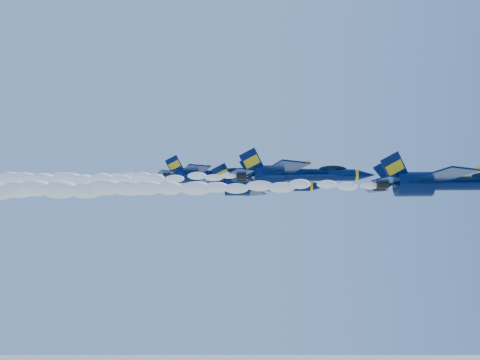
{
  "coord_description": "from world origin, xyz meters",
  "views": [
    {
      "loc": [
        -3.5,
        -70.25,
        136.2
      ],
      "look_at": [
        -4.74,
        -1.45,
        152.37
      ],
      "focal_mm": 35.0,
      "sensor_mm": 36.0,
      "label": 1
    }
  ],
  "objects_px": {
    "jet_second": "(297,175)",
    "jet_fourth": "(208,175)",
    "jet_lead": "(446,183)",
    "jet_third": "(261,186)"
  },
  "relations": [
    {
      "from": "jet_second",
      "to": "jet_fourth",
      "type": "xyz_separation_m",
      "value": [
        -14.24,
        16.66,
        4.2
      ]
    },
    {
      "from": "jet_lead",
      "to": "jet_fourth",
      "type": "distance_m",
      "value": 41.48
    },
    {
      "from": "jet_third",
      "to": "jet_fourth",
      "type": "xyz_separation_m",
      "value": [
        -9.3,
        9.09,
        4.12
      ]
    },
    {
      "from": "jet_lead",
      "to": "jet_third",
      "type": "relative_size",
      "value": 1.04
    },
    {
      "from": "jet_second",
      "to": "jet_third",
      "type": "height_order",
      "value": "jet_second"
    },
    {
      "from": "jet_third",
      "to": "jet_second",
      "type": "bearing_deg",
      "value": -56.84
    },
    {
      "from": "jet_second",
      "to": "jet_third",
      "type": "distance_m",
      "value": 9.03
    },
    {
      "from": "jet_lead",
      "to": "jet_second",
      "type": "bearing_deg",
      "value": 150.4
    },
    {
      "from": "jet_lead",
      "to": "jet_second",
      "type": "xyz_separation_m",
      "value": [
        -16.92,
        9.61,
        3.47
      ]
    },
    {
      "from": "jet_third",
      "to": "jet_fourth",
      "type": "relative_size",
      "value": 1.03
    }
  ]
}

